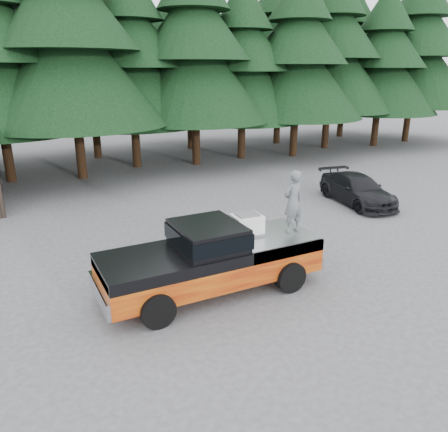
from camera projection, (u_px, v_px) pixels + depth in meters
name	position (u px, v px, depth m)	size (l,w,h in m)	color
ground	(218.00, 285.00, 12.09)	(120.00, 120.00, 0.00)	#474749
pickup_truck	(211.00, 268.00, 11.55)	(6.00, 2.04, 1.33)	#C4630E
truck_cab	(208.00, 235.00, 11.20)	(1.66, 1.90, 0.59)	black
air_compressor	(247.00, 225.00, 11.99)	(0.78, 0.65, 0.54)	silver
man_on_bed	(293.00, 202.00, 11.96)	(0.64, 0.42, 1.77)	#54595B
parked_car	(357.00, 189.00, 19.18)	(1.77, 4.35, 1.26)	black
treeline	(86.00, 30.00, 24.26)	(60.15, 16.05, 17.50)	black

